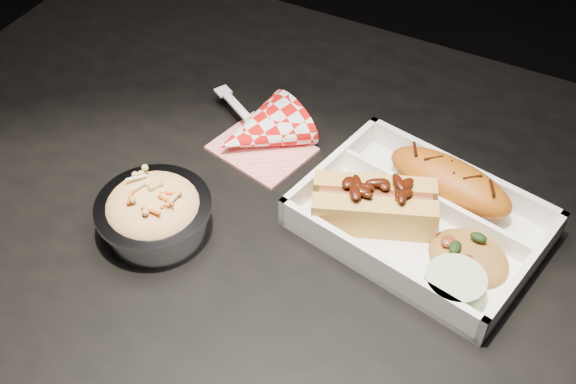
# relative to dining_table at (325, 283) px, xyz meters

# --- Properties ---
(dining_table) EXTENTS (1.20, 0.80, 0.75)m
(dining_table) POSITION_rel_dining_table_xyz_m (0.00, 0.00, 0.00)
(dining_table) COLOR black
(dining_table) RESTS_ON ground
(food_tray) EXTENTS (0.28, 0.23, 0.04)m
(food_tray) POSITION_rel_dining_table_xyz_m (0.09, 0.05, 0.10)
(food_tray) COLOR white
(food_tray) RESTS_ON dining_table
(fried_pastry) EXTENTS (0.16, 0.09, 0.05)m
(fried_pastry) POSITION_rel_dining_table_xyz_m (0.10, 0.11, 0.12)
(fried_pastry) COLOR #AA5311
(fried_pastry) RESTS_ON food_tray
(hotdog) EXTENTS (0.14, 0.10, 0.06)m
(hotdog) POSITION_rel_dining_table_xyz_m (0.04, 0.03, 0.12)
(hotdog) COLOR gold
(hotdog) RESTS_ON food_tray
(fried_rice_mound) EXTENTS (0.10, 0.09, 0.03)m
(fried_rice_mound) POSITION_rel_dining_table_xyz_m (0.15, 0.03, 0.11)
(fried_rice_mound) COLOR #A56D30
(fried_rice_mound) RESTS_ON food_tray
(cupcake_liner) EXTENTS (0.06, 0.06, 0.03)m
(cupcake_liner) POSITION_rel_dining_table_xyz_m (0.15, -0.02, 0.11)
(cupcake_liner) COLOR #ACC797
(cupcake_liner) RESTS_ON food_tray
(foil_coleslaw_cup) EXTENTS (0.12, 0.12, 0.07)m
(foil_coleslaw_cup) POSITION_rel_dining_table_xyz_m (-0.17, -0.08, 0.12)
(foil_coleslaw_cup) COLOR silver
(foil_coleslaw_cup) RESTS_ON dining_table
(napkin_fork) EXTENTS (0.16, 0.15, 0.10)m
(napkin_fork) POSITION_rel_dining_table_xyz_m (-0.14, 0.09, 0.11)
(napkin_fork) COLOR red
(napkin_fork) RESTS_ON dining_table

